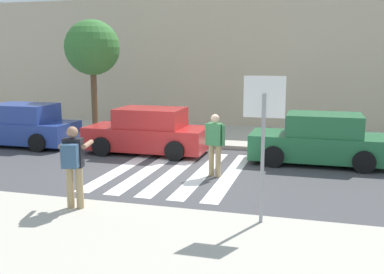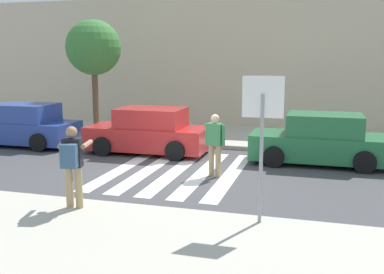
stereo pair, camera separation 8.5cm
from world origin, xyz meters
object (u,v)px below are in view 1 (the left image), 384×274
photographer_with_backpack (73,160)px  pedestrian_crossing (215,142)px  parked_car_blue (22,126)px  street_tree_west (92,48)px  parked_car_red (148,132)px  stop_sign (264,117)px  parked_car_green (320,140)px

photographer_with_backpack → pedestrian_crossing: 4.32m
parked_car_blue → street_tree_west: street_tree_west is taller
parked_car_red → pedestrian_crossing: bearing=-39.3°
pedestrian_crossing → parked_car_blue: pedestrian_crossing is taller
stop_sign → parked_car_green: size_ratio=0.68×
parked_car_green → street_tree_west: size_ratio=0.90×
parked_car_green → street_tree_west: (-8.79, 2.25, 2.85)m
photographer_with_backpack → parked_car_blue: photographer_with_backpack is taller
photographer_with_backpack → street_tree_west: (-3.91, 8.36, 2.41)m
stop_sign → street_tree_west: bearing=133.7°
stop_sign → parked_car_red: size_ratio=0.68×
photographer_with_backpack → parked_car_red: (-0.74, 6.11, -0.44)m
parked_car_red → street_tree_west: size_ratio=0.90×
photographer_with_backpack → parked_car_red: 6.17m
stop_sign → pedestrian_crossing: size_ratio=1.61×
pedestrian_crossing → parked_car_blue: size_ratio=0.42×
pedestrian_crossing → street_tree_west: bearing=142.7°
stop_sign → parked_car_blue: bearing=148.5°
parked_car_blue → parked_car_green: same height
parked_car_blue → parked_car_green: (10.60, 0.00, 0.00)m
pedestrian_crossing → photographer_with_backpack: bearing=-119.3°
stop_sign → parked_car_green: 6.11m
parked_car_blue → pedestrian_crossing: bearing=-16.6°
parked_car_blue → street_tree_west: 4.06m
parked_car_red → stop_sign: bearing=-52.0°
stop_sign → parked_car_red: (-4.56, 5.84, -1.44)m
parked_car_red → photographer_with_backpack: bearing=-83.1°
photographer_with_backpack → parked_car_blue: bearing=133.1°
photographer_with_backpack → street_tree_west: bearing=115.1°
parked_car_blue → street_tree_west: size_ratio=0.90×
photographer_with_backpack → parked_car_green: bearing=51.4°
parked_car_green → pedestrian_crossing: bearing=-139.7°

